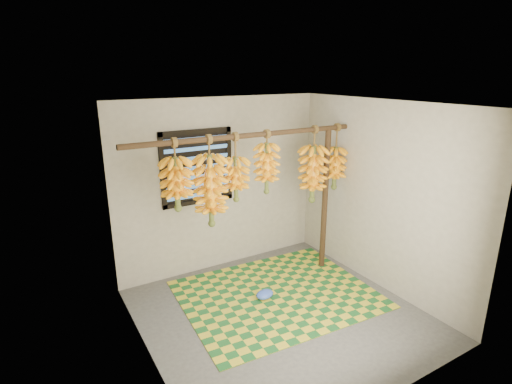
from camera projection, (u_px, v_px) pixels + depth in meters
floor at (280, 315)px, 4.65m from camera, size 3.00×3.00×0.01m
ceiling at (284, 104)px, 3.94m from camera, size 3.00×3.00×0.01m
wall_back at (221, 185)px, 5.53m from camera, size 3.00×0.01×2.40m
wall_left at (143, 249)px, 3.56m from camera, size 0.01×3.00×2.40m
wall_right at (381, 196)px, 5.03m from camera, size 0.01×3.00×2.40m
window at (197, 167)px, 5.25m from camera, size 1.00×0.04×1.00m
hanging_pole at (249, 135)px, 4.64m from camera, size 3.00×0.06×0.06m
support_post at (325, 200)px, 5.52m from camera, size 0.08×0.08×2.00m
woven_mat at (277, 294)px, 5.06m from camera, size 2.45×2.01×0.01m
plastic_bag at (265, 294)px, 4.95m from camera, size 0.27×0.21×0.10m
banana_bunch_a at (177, 184)px, 4.32m from camera, size 0.34×0.34×0.80m
banana_bunch_b at (211, 191)px, 4.56m from camera, size 0.40×0.40×1.06m
banana_bunch_c at (236, 179)px, 4.69m from camera, size 0.33×0.33×0.82m
banana_bunch_d at (267, 168)px, 4.88m from camera, size 0.32×0.32×0.79m
banana_bunch_e at (313, 174)px, 5.28m from camera, size 0.36×0.36×1.02m
banana_bunch_f at (335, 168)px, 5.46m from camera, size 0.29×0.29×0.90m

